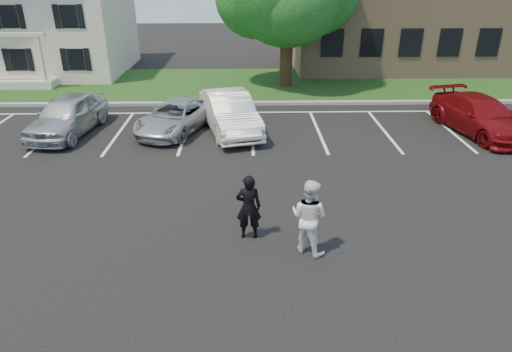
{
  "coord_description": "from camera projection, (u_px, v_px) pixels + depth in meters",
  "views": [
    {
      "loc": [
        -0.25,
        -10.18,
        6.55
      ],
      "look_at": [
        0.0,
        1.0,
        1.25
      ],
      "focal_mm": 32.0,
      "sensor_mm": 36.0,
      "label": 1
    }
  ],
  "objects": [
    {
      "name": "man_black_suit",
      "position": [
        249.0,
        207.0,
        11.57
      ],
      "size": [
        0.65,
        0.43,
        1.76
      ],
      "primitive_type": "imported",
      "rotation": [
        0.0,
        0.0,
        3.15
      ],
      "color": "black",
      "rests_on": "ground"
    },
    {
      "name": "ground_plane",
      "position": [
        257.0,
        235.0,
        12.01
      ],
      "size": [
        90.0,
        90.0,
        0.0
      ],
      "primitive_type": "plane",
      "color": "black",
      "rests_on": "ground"
    },
    {
      "name": "house",
      "position": [
        39.0,
        9.0,
        28.15
      ],
      "size": [
        10.3,
        9.22,
        7.6
      ],
      "color": "beige",
      "rests_on": "ground"
    },
    {
      "name": "grass_strip",
      "position": [
        250.0,
        84.0,
        26.44
      ],
      "size": [
        44.0,
        8.0,
        0.08
      ],
      "primitive_type": "cube",
      "color": "#0F3E11",
      "rests_on": "ground"
    },
    {
      "name": "office_building",
      "position": [
        459.0,
        0.0,
        30.38
      ],
      "size": [
        22.4,
        10.4,
        8.3
      ],
      "color": "tan",
      "rests_on": "ground"
    },
    {
      "name": "car_silver_west",
      "position": [
        68.0,
        115.0,
        18.73
      ],
      "size": [
        2.5,
        4.89,
        1.59
      ],
      "primitive_type": "imported",
      "rotation": [
        0.0,
        0.0,
        -0.14
      ],
      "color": "silver",
      "rests_on": "ground"
    },
    {
      "name": "car_silver_minivan",
      "position": [
        176.0,
        116.0,
        19.1
      ],
      "size": [
        3.6,
        4.96,
        1.25
      ],
      "primitive_type": "imported",
      "rotation": [
        0.0,
        0.0,
        -0.38
      ],
      "color": "#B7B9BF",
      "rests_on": "ground"
    },
    {
      "name": "stall_lines",
      "position": [
        284.0,
        124.0,
        20.12
      ],
      "size": [
        34.0,
        5.36,
        0.01
      ],
      "color": "silver",
      "rests_on": "ground"
    },
    {
      "name": "car_white_sedan",
      "position": [
        230.0,
        113.0,
        18.98
      ],
      "size": [
        2.94,
        5.21,
        1.63
      ],
      "primitive_type": "imported",
      "rotation": [
        0.0,
        0.0,
        0.26
      ],
      "color": "white",
      "rests_on": "ground"
    },
    {
      "name": "man_white_shirt",
      "position": [
        309.0,
        217.0,
        10.97
      ],
      "size": [
        1.19,
        1.13,
        1.93
      ],
      "primitive_type": "imported",
      "rotation": [
        0.0,
        0.0,
        2.54
      ],
      "color": "white",
      "rests_on": "ground"
    },
    {
      "name": "curb",
      "position": [
        251.0,
        103.0,
        22.81
      ],
      "size": [
        40.0,
        0.3,
        0.15
      ],
      "primitive_type": "cube",
      "color": "gray",
      "rests_on": "ground"
    },
    {
      "name": "car_red_compact",
      "position": [
        480.0,
        116.0,
        18.85
      ],
      "size": [
        3.06,
        5.4,
        1.48
      ],
      "primitive_type": "imported",
      "rotation": [
        0.0,
        0.0,
        0.21
      ],
      "color": "maroon",
      "rests_on": "ground"
    }
  ]
}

